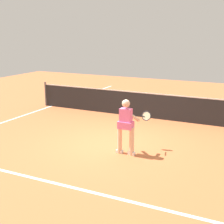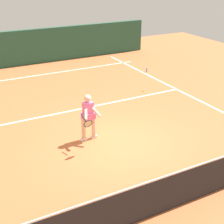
# 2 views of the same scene
# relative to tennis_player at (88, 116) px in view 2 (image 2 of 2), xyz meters

# --- Properties ---
(ground_plane) EXTENTS (27.12, 27.12, 0.00)m
(ground_plane) POSITION_rel_tennis_player_xyz_m (-0.74, 0.60, -0.85)
(ground_plane) COLOR #C66638
(court_back_wall) EXTENTS (14.37, 0.24, 1.93)m
(court_back_wall) POSITION_rel_tennis_player_xyz_m (-0.74, -9.53, 0.12)
(court_back_wall) COLOR #23513D
(court_back_wall) RESTS_ON ground
(baseline_marking) EXTENTS (10.37, 0.10, 0.01)m
(baseline_marking) POSITION_rel_tennis_player_xyz_m (-0.74, -7.33, -0.84)
(baseline_marking) COLOR white
(baseline_marking) RESTS_ON ground
(service_line_marking) EXTENTS (9.37, 0.10, 0.01)m
(service_line_marking) POSITION_rel_tennis_player_xyz_m (-0.74, -2.40, -0.84)
(service_line_marking) COLOR white
(service_line_marking) RESTS_ON ground
(court_net) EXTENTS (10.05, 0.08, 1.09)m
(court_net) POSITION_rel_tennis_player_xyz_m (-0.74, 3.90, -0.34)
(court_net) COLOR #4C4C51
(court_net) RESTS_ON ground
(tennis_player) EXTENTS (0.77, 0.93, 1.55)m
(tennis_player) POSITION_rel_tennis_player_xyz_m (0.00, 0.00, 0.00)
(tennis_player) COLOR beige
(tennis_player) RESTS_ON ground
(tennis_ball_near) EXTENTS (0.07, 0.07, 0.07)m
(tennis_ball_near) POSITION_rel_tennis_player_xyz_m (-3.94, -2.90, -0.81)
(tennis_ball_near) COLOR #D1E533
(tennis_ball_near) RESTS_ON ground
(water_bottle) EXTENTS (0.07, 0.07, 0.24)m
(water_bottle) POSITION_rel_tennis_player_xyz_m (-5.67, -5.24, -0.73)
(water_bottle) COLOR #4C9EE5
(water_bottle) RESTS_ON ground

